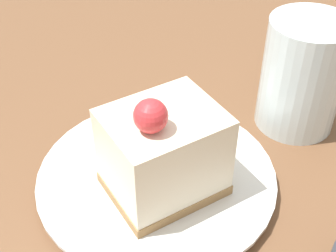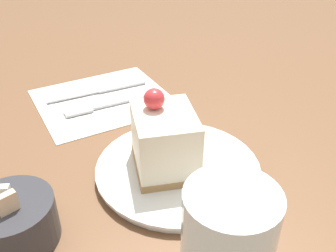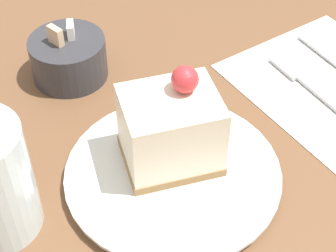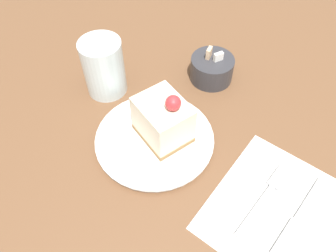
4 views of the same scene
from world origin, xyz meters
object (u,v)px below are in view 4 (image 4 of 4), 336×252
(sugar_bowl, at_px, (212,69))
(drinking_glass, at_px, (102,68))
(plate, at_px, (155,140))
(cake_slice, at_px, (163,120))
(fork, at_px, (267,194))
(knife, at_px, (290,229))

(sugar_bowl, bearing_deg, drinking_glass, -130.39)
(plate, bearing_deg, cake_slice, 71.67)
(cake_slice, height_order, fork, cake_slice)
(drinking_glass, bearing_deg, plate, -11.55)
(cake_slice, height_order, drinking_glass, cake_slice)
(plate, distance_m, fork, 0.22)
(fork, height_order, drinking_glass, drinking_glass)
(plate, xyz_separation_m, knife, (0.27, 0.01, -0.00))
(sugar_bowl, xyz_separation_m, drinking_glass, (-0.15, -0.17, 0.03))
(plate, relative_size, sugar_bowl, 2.40)
(cake_slice, relative_size, knife, 0.58)
(knife, bearing_deg, plate, -178.29)
(cake_slice, bearing_deg, knife, 12.87)
(knife, bearing_deg, cake_slice, 178.21)
(plate, relative_size, cake_slice, 1.99)
(plate, xyz_separation_m, sugar_bowl, (-0.02, 0.21, 0.02))
(knife, xyz_separation_m, drinking_glass, (-0.44, 0.03, 0.05))
(knife, bearing_deg, drinking_glass, 176.35)
(cake_slice, xyz_separation_m, drinking_glass, (-0.18, 0.02, 0.00))
(fork, distance_m, sugar_bowl, 0.29)
(sugar_bowl, bearing_deg, knife, -34.04)
(cake_slice, distance_m, drinking_glass, 0.18)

